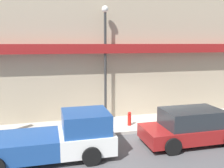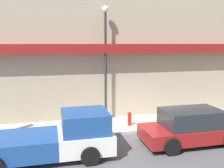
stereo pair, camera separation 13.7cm
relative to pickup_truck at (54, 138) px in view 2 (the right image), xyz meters
The scene contains 7 objects.
ground_plane 4.72m from the pickup_truck, 21.26° to the left, with size 80.00×80.00×0.00m, color #4C4C4F.
sidewalk 5.32m from the pickup_truck, 34.51° to the left, with size 36.00×2.59×0.14m.
building 8.57m from the pickup_truck, 53.10° to the left, with size 19.80×3.80×10.90m.
pickup_truck is the anchor object (origin of this frame).
parked_car 5.85m from the pickup_truck, ahead, with size 4.35×2.04×1.54m.
fire_hydrant 4.64m from the pickup_truck, 33.77° to the left, with size 0.19×0.19×0.73m.
street_lamp 5.73m from the pickup_truck, 53.17° to the left, with size 0.36×0.36×6.18m.
Camera 2 is at (-4.35, -11.05, 4.38)m, focal length 40.00 mm.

